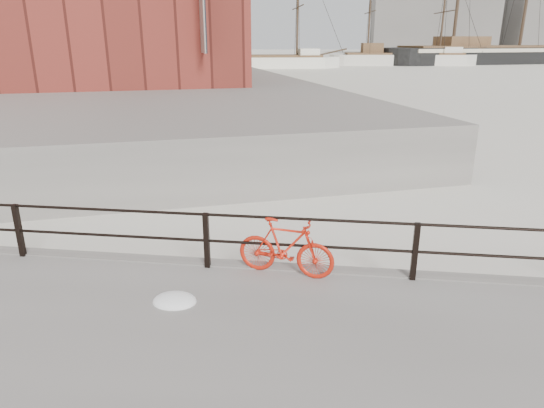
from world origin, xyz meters
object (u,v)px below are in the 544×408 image
(barque_black, at_px, (517,63))
(workboat_near, at_px, (74,91))
(bicycle, at_px, (286,247))
(schooner_mid, at_px, (402,65))
(workboat_far, at_px, (49,82))
(schooner_left, at_px, (257,68))

(barque_black, bearing_deg, workboat_near, -157.09)
(bicycle, height_order, barque_black, barque_black)
(barque_black, bearing_deg, schooner_mid, -178.22)
(workboat_far, bearing_deg, workboat_near, -74.92)
(schooner_left, distance_m, workboat_near, 36.76)
(workboat_near, bearing_deg, schooner_left, 75.26)
(barque_black, bearing_deg, bicycle, -133.61)
(schooner_left, relative_size, workboat_far, 2.42)
(bicycle, bearing_deg, schooner_left, 110.27)
(schooner_mid, xyz_separation_m, workboat_far, (-39.73, -37.98, 0.00))
(schooner_mid, xyz_separation_m, schooner_left, (-22.56, -10.86, 0.00))
(barque_black, distance_m, schooner_mid, 23.47)
(schooner_mid, height_order, schooner_left, schooner_left)
(bicycle, bearing_deg, schooner_mid, 92.51)
(bicycle, xyz_separation_m, schooner_left, (-11.39, 67.19, -0.85))
(workboat_near, bearing_deg, schooner_mid, 55.85)
(schooner_left, bearing_deg, schooner_mid, 13.40)
(barque_black, xyz_separation_m, workboat_far, (-60.97, -47.96, 0.00))
(barque_black, height_order, schooner_mid, barque_black)
(schooner_left, relative_size, workboat_near, 2.07)
(schooner_mid, distance_m, workboat_far, 54.96)
(schooner_mid, relative_size, workboat_far, 2.39)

